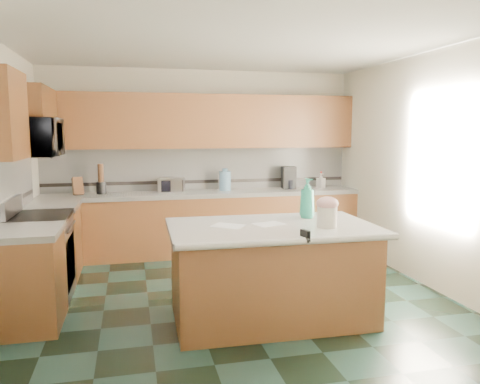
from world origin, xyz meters
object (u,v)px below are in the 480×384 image
object	(u,v)px
treat_jar	(327,217)
coffee_maker	(289,178)
island_base	(271,275)
island_top	(271,228)
toaster_oven	(171,185)
knife_block	(78,186)
soap_bottle_island	(307,198)

from	to	relation	value
treat_jar	coffee_maker	distance (m)	2.93
island_base	island_top	size ratio (longest dim) A/B	0.95
island_base	toaster_oven	bearing A→B (deg)	106.53
island_top	coffee_maker	world-z (taller)	coffee_maker
island_top	toaster_oven	size ratio (longest dim) A/B	5.51
island_base	treat_jar	bearing A→B (deg)	-24.04
treat_jar	island_base	bearing A→B (deg)	155.38
island_base	knife_block	size ratio (longest dim) A/B	7.57
treat_jar	soap_bottle_island	bearing A→B (deg)	91.27
treat_jar	soap_bottle_island	size ratio (longest dim) A/B	0.47
island_base	treat_jar	xyz separation A→B (m)	(0.47, -0.22, 0.59)
island_top	treat_jar	world-z (taller)	treat_jar
knife_block	toaster_oven	world-z (taller)	knife_block
island_top	coffee_maker	distance (m)	2.86
treat_jar	toaster_oven	bearing A→B (deg)	113.29
toaster_oven	coffee_maker	size ratio (longest dim) A/B	1.03
soap_bottle_island	island_top	bearing A→B (deg)	-163.93
soap_bottle_island	toaster_oven	size ratio (longest dim) A/B	1.16
island_base	coffee_maker	size ratio (longest dim) A/B	5.38
island_top	knife_block	bearing A→B (deg)	128.74
island_top	soap_bottle_island	xyz separation A→B (m)	(0.46, 0.27, 0.23)
toaster_oven	island_base	bearing A→B (deg)	-57.70
island_top	knife_block	size ratio (longest dim) A/B	7.99
island_top	island_base	bearing A→B (deg)	0.00
island_base	soap_bottle_island	distance (m)	0.87
island_base	knife_block	world-z (taller)	knife_block
treat_jar	soap_bottle_island	world-z (taller)	soap_bottle_island
treat_jar	coffee_maker	world-z (taller)	coffee_maker
island_top	coffee_maker	xyz separation A→B (m)	(1.08, 2.64, 0.20)
island_top	soap_bottle_island	size ratio (longest dim) A/B	4.76
knife_block	toaster_oven	xyz separation A→B (m)	(1.29, 0.00, -0.02)
treat_jar	soap_bottle_island	xyz separation A→B (m)	(-0.01, 0.49, 0.11)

